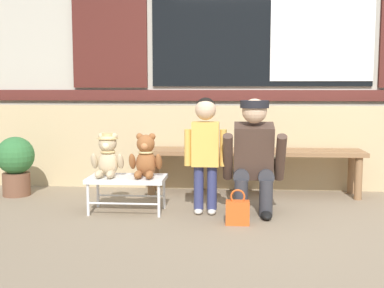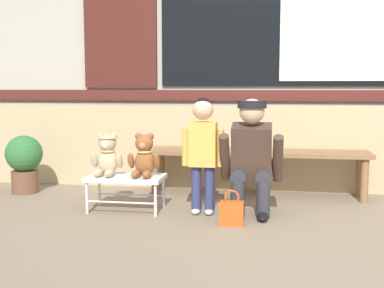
{
  "view_description": "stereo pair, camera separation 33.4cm",
  "coord_description": "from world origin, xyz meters",
  "px_view_note": "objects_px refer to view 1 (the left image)",
  "views": [
    {
      "loc": [
        -0.3,
        -3.74,
        1.04
      ],
      "look_at": [
        -0.65,
        0.54,
        0.55
      ],
      "focal_mm": 46.7,
      "sensor_mm": 36.0,
      "label": 1
    },
    {
      "loc": [
        0.03,
        -3.7,
        1.04
      ],
      "look_at": [
        -0.65,
        0.54,
        0.55
      ],
      "focal_mm": 46.7,
      "sensor_mm": 36.0,
      "label": 2
    }
  ],
  "objects_px": {
    "small_display_bench": "(127,181)",
    "child_standing": "(205,143)",
    "wooden_bench_long": "(253,157)",
    "handbag_on_ground": "(238,212)",
    "teddy_bear_plain": "(146,157)",
    "adult_crouching": "(255,156)",
    "teddy_bear_with_hat": "(108,156)",
    "potted_plant": "(16,162)"
  },
  "relations": [
    {
      "from": "teddy_bear_with_hat",
      "to": "teddy_bear_plain",
      "type": "xyz_separation_m",
      "value": [
        0.32,
        -0.0,
        -0.01
      ]
    },
    {
      "from": "small_display_bench",
      "to": "teddy_bear_with_hat",
      "type": "height_order",
      "value": "teddy_bear_with_hat"
    },
    {
      "from": "child_standing",
      "to": "handbag_on_ground",
      "type": "bearing_deg",
      "value": -48.76
    },
    {
      "from": "handbag_on_ground",
      "to": "wooden_bench_long",
      "type": "bearing_deg",
      "value": 81.95
    },
    {
      "from": "wooden_bench_long",
      "to": "teddy_bear_with_hat",
      "type": "xyz_separation_m",
      "value": [
        -1.23,
        -0.77,
        0.1
      ]
    },
    {
      "from": "small_display_bench",
      "to": "handbag_on_ground",
      "type": "relative_size",
      "value": 2.35
    },
    {
      "from": "teddy_bear_with_hat",
      "to": "teddy_bear_plain",
      "type": "height_order",
      "value": "same"
    },
    {
      "from": "child_standing",
      "to": "adult_crouching",
      "type": "distance_m",
      "value": 0.42
    },
    {
      "from": "adult_crouching",
      "to": "handbag_on_ground",
      "type": "xyz_separation_m",
      "value": [
        -0.14,
        -0.33,
        -0.38
      ]
    },
    {
      "from": "wooden_bench_long",
      "to": "handbag_on_ground",
      "type": "height_order",
      "value": "wooden_bench_long"
    },
    {
      "from": "child_standing",
      "to": "wooden_bench_long",
      "type": "bearing_deg",
      "value": 61.82
    },
    {
      "from": "handbag_on_ground",
      "to": "child_standing",
      "type": "bearing_deg",
      "value": 131.24
    },
    {
      "from": "teddy_bear_with_hat",
      "to": "handbag_on_ground",
      "type": "height_order",
      "value": "teddy_bear_with_hat"
    },
    {
      "from": "teddy_bear_plain",
      "to": "teddy_bear_with_hat",
      "type": "bearing_deg",
      "value": 179.87
    },
    {
      "from": "small_display_bench",
      "to": "teddy_bear_plain",
      "type": "height_order",
      "value": "teddy_bear_plain"
    },
    {
      "from": "teddy_bear_plain",
      "to": "potted_plant",
      "type": "height_order",
      "value": "teddy_bear_plain"
    },
    {
      "from": "handbag_on_ground",
      "to": "potted_plant",
      "type": "relative_size",
      "value": 0.48
    },
    {
      "from": "teddy_bear_plain",
      "to": "adult_crouching",
      "type": "xyz_separation_m",
      "value": [
        0.9,
        0.03,
        0.02
      ]
    },
    {
      "from": "wooden_bench_long",
      "to": "teddy_bear_plain",
      "type": "relative_size",
      "value": 5.78
    },
    {
      "from": "teddy_bear_plain",
      "to": "child_standing",
      "type": "relative_size",
      "value": 0.38
    },
    {
      "from": "child_standing",
      "to": "adult_crouching",
      "type": "xyz_separation_m",
      "value": [
        0.4,
        0.03,
        -0.11
      ]
    },
    {
      "from": "teddy_bear_with_hat",
      "to": "potted_plant",
      "type": "bearing_deg",
      "value": 152.49
    },
    {
      "from": "teddy_bear_with_hat",
      "to": "adult_crouching",
      "type": "distance_m",
      "value": 1.22
    },
    {
      "from": "teddy_bear_with_hat",
      "to": "handbag_on_ground",
      "type": "xyz_separation_m",
      "value": [
        1.08,
        -0.31,
        -0.38
      ]
    },
    {
      "from": "teddy_bear_plain",
      "to": "adult_crouching",
      "type": "relative_size",
      "value": 0.38
    },
    {
      "from": "teddy_bear_with_hat",
      "to": "child_standing",
      "type": "distance_m",
      "value": 0.82
    },
    {
      "from": "child_standing",
      "to": "adult_crouching",
      "type": "height_order",
      "value": "child_standing"
    },
    {
      "from": "teddy_bear_plain",
      "to": "handbag_on_ground",
      "type": "bearing_deg",
      "value": -21.98
    },
    {
      "from": "teddy_bear_plain",
      "to": "handbag_on_ground",
      "type": "height_order",
      "value": "teddy_bear_plain"
    },
    {
      "from": "handbag_on_ground",
      "to": "adult_crouching",
      "type": "bearing_deg",
      "value": 67.36
    },
    {
      "from": "small_display_bench",
      "to": "child_standing",
      "type": "distance_m",
      "value": 0.73
    },
    {
      "from": "teddy_bear_with_hat",
      "to": "potted_plant",
      "type": "relative_size",
      "value": 0.64
    },
    {
      "from": "teddy_bear_with_hat",
      "to": "wooden_bench_long",
      "type": "bearing_deg",
      "value": 31.99
    },
    {
      "from": "small_display_bench",
      "to": "wooden_bench_long",
      "type": "bearing_deg",
      "value": 35.76
    },
    {
      "from": "handbag_on_ground",
      "to": "potted_plant",
      "type": "xyz_separation_m",
      "value": [
        -2.12,
        0.85,
        0.23
      ]
    },
    {
      "from": "adult_crouching",
      "to": "teddy_bear_plain",
      "type": "bearing_deg",
      "value": -178.21
    },
    {
      "from": "teddy_bear_with_hat",
      "to": "small_display_bench",
      "type": "bearing_deg",
      "value": -0.77
    },
    {
      "from": "wooden_bench_long",
      "to": "child_standing",
      "type": "xyz_separation_m",
      "value": [
        -0.42,
        -0.78,
        0.22
      ]
    },
    {
      "from": "child_standing",
      "to": "potted_plant",
      "type": "height_order",
      "value": "child_standing"
    },
    {
      "from": "potted_plant",
      "to": "child_standing",
      "type": "bearing_deg",
      "value": -16.46
    },
    {
      "from": "teddy_bear_with_hat",
      "to": "adult_crouching",
      "type": "relative_size",
      "value": 0.38
    },
    {
      "from": "wooden_bench_long",
      "to": "handbag_on_ground",
      "type": "bearing_deg",
      "value": -98.05
    }
  ]
}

